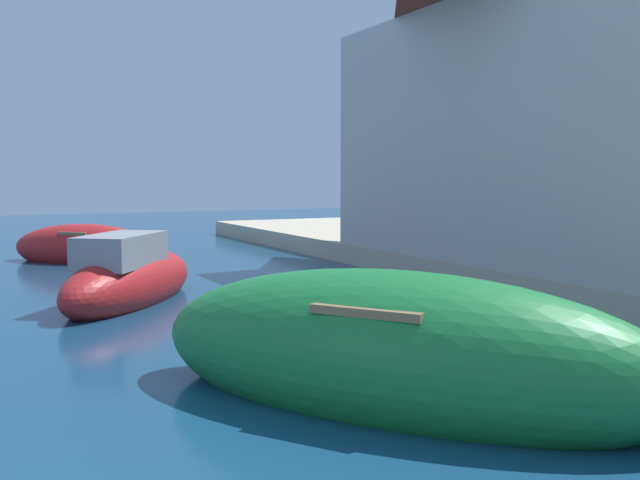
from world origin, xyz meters
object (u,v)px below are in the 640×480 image
(waterfront_building_main, at_px, (577,107))
(moored_boat_4, at_px, (394,355))
(moored_boat_5, at_px, (85,248))
(moored_boat_3, at_px, (130,279))

(waterfront_building_main, bearing_deg, moored_boat_4, -146.46)
(moored_boat_4, bearing_deg, moored_boat_5, -31.12)
(moored_boat_3, xyz_separation_m, moored_boat_4, (1.16, -6.79, 0.06))
(moored_boat_3, distance_m, moored_boat_5, 6.53)
(moored_boat_3, xyz_separation_m, waterfront_building_main, (9.07, -1.56, 3.29))
(moored_boat_3, relative_size, moored_boat_4, 0.77)
(moored_boat_3, bearing_deg, moored_boat_5, 35.77)
(moored_boat_4, distance_m, waterfront_building_main, 10.01)
(moored_boat_4, distance_m, moored_boat_5, 13.36)
(moored_boat_3, relative_size, moored_boat_5, 1.05)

